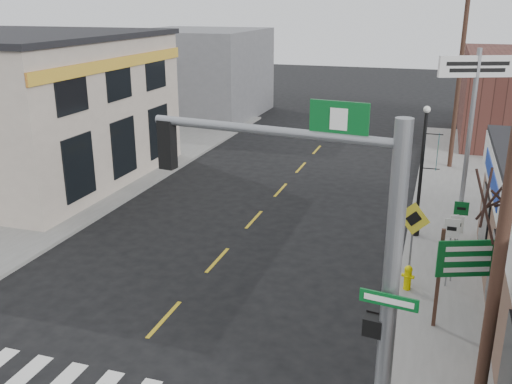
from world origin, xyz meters
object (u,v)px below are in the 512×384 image
(traffic_signal_pole, at_px, (347,256))
(guide_sign, at_px, (466,268))
(utility_pole_near, at_px, (510,187))
(fire_hydrant, at_px, (408,276))
(dance_center_sign, at_px, (475,90))
(utility_pole_far, at_px, (459,78))
(lamp_post, at_px, (424,162))
(bare_tree, at_px, (512,187))

(traffic_signal_pole, bearing_deg, guide_sign, 72.28)
(guide_sign, bearing_deg, utility_pole_near, -105.78)
(traffic_signal_pole, height_order, fire_hydrant, traffic_signal_pole)
(fire_hydrant, distance_m, dance_center_sign, 9.31)
(traffic_signal_pole, xyz_separation_m, fire_hydrant, (0.90, 6.82, -3.56))
(utility_pole_far, bearing_deg, utility_pole_near, -93.35)
(traffic_signal_pole, distance_m, guide_sign, 5.87)
(traffic_signal_pole, relative_size, fire_hydrant, 8.64)
(traffic_signal_pole, relative_size, dance_center_sign, 1.02)
(utility_pole_near, distance_m, utility_pole_far, 19.76)
(dance_center_sign, relative_size, utility_pole_far, 0.73)
(dance_center_sign, bearing_deg, lamp_post, -136.18)
(guide_sign, height_order, utility_pole_far, utility_pole_far)
(fire_hydrant, relative_size, bare_tree, 0.15)
(bare_tree, bearing_deg, lamp_post, 108.96)
(dance_center_sign, xyz_separation_m, utility_pole_far, (-0.46, 6.61, -0.34))
(traffic_signal_pole, height_order, utility_pole_near, utility_pole_near)
(fire_hydrant, bearing_deg, dance_center_sign, 78.21)
(guide_sign, height_order, lamp_post, lamp_post)
(fire_hydrant, xyz_separation_m, lamp_post, (0.06, 4.43, 2.39))
(utility_pole_near, xyz_separation_m, utility_pole_far, (-0.58, 19.74, -0.41))
(utility_pole_far, bearing_deg, lamp_post, -101.44)
(traffic_signal_pole, distance_m, fire_hydrant, 7.75)
(lamp_post, distance_m, utility_pole_far, 10.36)
(guide_sign, height_order, utility_pole_near, utility_pole_near)
(bare_tree, xyz_separation_m, utility_pole_far, (-1.04, 16.49, 0.54))
(dance_center_sign, height_order, utility_pole_far, utility_pole_far)
(dance_center_sign, bearing_deg, utility_pole_near, -111.24)
(fire_hydrant, relative_size, lamp_post, 0.16)
(dance_center_sign, xyz_separation_m, bare_tree, (0.58, -9.88, -0.88))
(fire_hydrant, distance_m, lamp_post, 5.03)
(utility_pole_near, bearing_deg, fire_hydrant, 114.16)
(lamp_post, bearing_deg, utility_pole_near, -101.41)
(traffic_signal_pole, relative_size, bare_tree, 1.29)
(dance_center_sign, bearing_deg, fire_hydrant, -123.56)
(bare_tree, bearing_deg, utility_pole_far, 93.61)
(traffic_signal_pole, distance_m, utility_pole_far, 21.50)
(traffic_signal_pole, xyz_separation_m, bare_tree, (3.14, 4.90, 0.10))
(guide_sign, relative_size, bare_tree, 0.54)
(lamp_post, distance_m, utility_pole_near, 10.00)
(lamp_post, height_order, dance_center_sign, dance_center_sign)
(traffic_signal_pole, bearing_deg, utility_pole_near, 39.55)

